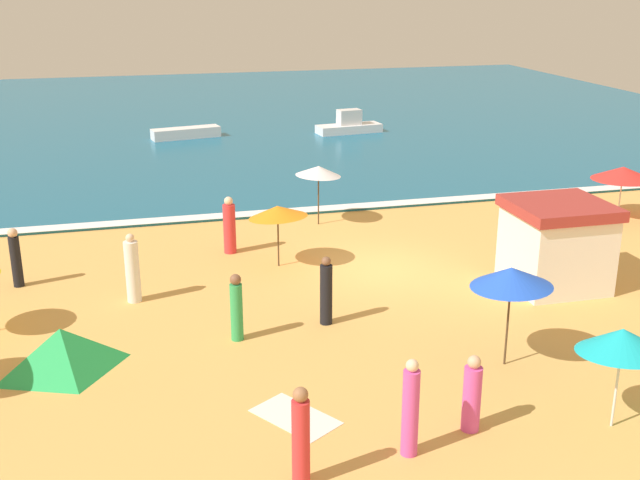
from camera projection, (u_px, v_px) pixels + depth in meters
name	position (u px, v px, depth m)	size (l,w,h in m)	color
ground_plane	(378.00, 269.00, 23.57)	(60.00, 60.00, 0.00)	#E0A856
ocean_water	(236.00, 115.00, 49.26)	(60.00, 44.00, 0.10)	#196084
wave_breaker_foam	(325.00, 208.00, 29.32)	(57.00, 0.70, 0.01)	white
lifeguard_cabana	(556.00, 244.00, 21.89)	(2.61, 2.54, 2.45)	white
beach_umbrella_0	(278.00, 212.00, 23.29)	(2.47, 2.48, 1.96)	#4C3823
beach_umbrella_1	(511.00, 277.00, 17.14)	(2.56, 2.56, 2.38)	#4C3823
beach_umbrella_6	(623.00, 173.00, 27.95)	(2.91, 2.91, 1.92)	silver
beach_umbrella_8	(623.00, 341.00, 14.78)	(1.87, 1.90, 2.16)	silver
beach_umbrella_9	(318.00, 171.00, 27.20)	(1.73, 1.72, 2.14)	#4C3823
beach_tent	(62.00, 350.00, 17.34)	(2.56, 2.28, 1.03)	green
beachgoer_1	(301.00, 438.00, 13.34)	(0.40, 0.40, 1.86)	red
beachgoer_3	(16.00, 258.00, 22.00)	(0.41, 0.41, 1.71)	black
beachgoer_4	(410.00, 410.00, 14.18)	(0.42, 0.42, 1.92)	#D84CA5
beachgoer_5	(229.00, 227.00, 24.70)	(0.43, 0.43, 1.83)	red
beachgoer_6	(326.00, 292.00, 19.62)	(0.41, 0.41, 1.78)	black
beachgoer_7	(472.00, 395.00, 15.01)	(0.49, 0.49, 1.58)	#D84CA5
beachgoer_8	(578.00, 232.00, 24.62)	(0.32, 0.32, 1.54)	blue
beachgoer_9	(236.00, 308.00, 18.75)	(0.39, 0.39, 1.68)	green
beachgoer_12	(132.00, 270.00, 20.97)	(0.40, 0.40, 1.91)	white
beach_towel_1	(295.00, 417.00, 15.66)	(1.75, 1.98, 0.01)	white
beach_towel_2	(570.00, 214.00, 28.99)	(1.82, 1.53, 0.01)	red
beach_towel_4	(574.00, 269.00, 23.55)	(1.39, 1.94, 0.01)	green
small_boat_0	(349.00, 125.00, 43.30)	(3.70, 1.65, 1.27)	white
small_boat_1	(186.00, 133.00, 41.91)	(3.72, 1.61, 0.55)	white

